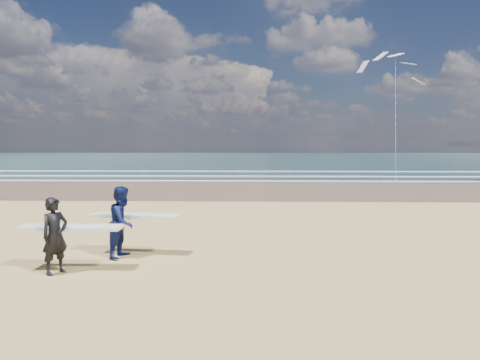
{
  "coord_description": "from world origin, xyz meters",
  "views": [
    {
      "loc": [
        3.85,
        -8.15,
        2.74
      ],
      "look_at": [
        3.42,
        6.0,
        1.54
      ],
      "focal_mm": 32.0,
      "sensor_mm": 36.0,
      "label": 1
    }
  ],
  "objects": [
    {
      "name": "surfer_near",
      "position": [
        -0.28,
        0.64,
        0.83
      ],
      "size": [
        2.21,
        0.98,
        1.62
      ],
      "color": "black",
      "rests_on": "ground"
    },
    {
      "name": "ocean",
      "position": [
        20.0,
        72.0,
        0.01
      ],
      "size": [
        220.0,
        100.0,
        0.02
      ],
      "primitive_type": "cube",
      "color": "#193138",
      "rests_on": "ground"
    },
    {
      "name": "surfer_far",
      "position": [
        0.72,
        1.98,
        0.87
      ],
      "size": [
        2.24,
        1.2,
        1.72
      ],
      "color": "#0B123D",
      "rests_on": "ground"
    },
    {
      "name": "foam_breakers",
      "position": [
        20.0,
        28.1,
        0.05
      ],
      "size": [
        220.0,
        11.7,
        0.05
      ],
      "color": "white",
      "rests_on": "ground"
    },
    {
      "name": "kite_1",
      "position": [
        15.07,
        26.21,
        6.0
      ],
      "size": [
        5.5,
        4.7,
        11.05
      ],
      "color": "slate",
      "rests_on": "ground"
    }
  ]
}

